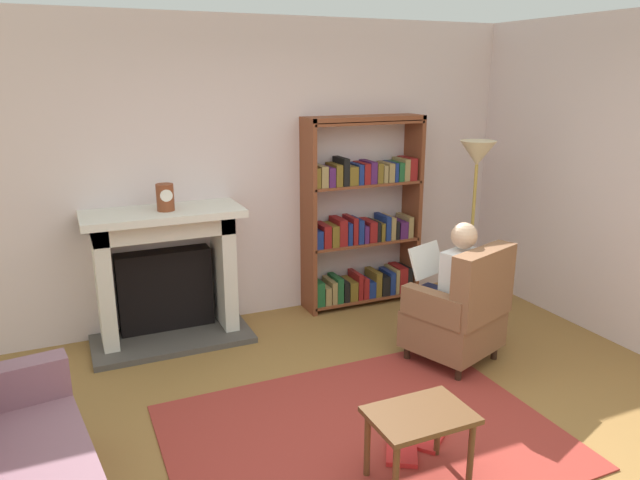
{
  "coord_description": "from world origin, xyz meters",
  "views": [
    {
      "loc": [
        -1.58,
        -2.57,
        2.22
      ],
      "look_at": [
        0.1,
        1.2,
        1.05
      ],
      "focal_mm": 33.2,
      "sensor_mm": 36.0,
      "label": 1
    }
  ],
  "objects_px": {
    "seated_reader": "(450,285)",
    "mantel_clock": "(165,197)",
    "armchair_reading": "(461,312)",
    "fireplace": "(166,271)",
    "side_table": "(420,424)",
    "bookshelf": "(362,219)",
    "floor_lamp": "(476,169)"
  },
  "relations": [
    {
      "from": "seated_reader",
      "to": "mantel_clock",
      "type": "bearing_deg",
      "value": -51.86
    },
    {
      "from": "fireplace",
      "to": "armchair_reading",
      "type": "xyz_separation_m",
      "value": [
        2.0,
        -1.41,
        -0.18
      ]
    },
    {
      "from": "armchair_reading",
      "to": "seated_reader",
      "type": "bearing_deg",
      "value": -90.0
    },
    {
      "from": "fireplace",
      "to": "bookshelf",
      "type": "bearing_deg",
      "value": 1.12
    },
    {
      "from": "bookshelf",
      "to": "armchair_reading",
      "type": "relative_size",
      "value": 1.89
    },
    {
      "from": "seated_reader",
      "to": "side_table",
      "type": "bearing_deg",
      "value": 28.79
    },
    {
      "from": "floor_lamp",
      "to": "armchair_reading",
      "type": "bearing_deg",
      "value": -131.11
    },
    {
      "from": "fireplace",
      "to": "side_table",
      "type": "xyz_separation_m",
      "value": [
        0.92,
        -2.5,
        -0.23
      ]
    },
    {
      "from": "fireplace",
      "to": "bookshelf",
      "type": "xyz_separation_m",
      "value": [
        1.89,
        0.04,
        0.25
      ]
    },
    {
      "from": "bookshelf",
      "to": "seated_reader",
      "type": "distance_m",
      "value": 1.36
    },
    {
      "from": "fireplace",
      "to": "bookshelf",
      "type": "distance_m",
      "value": 1.91
    },
    {
      "from": "mantel_clock",
      "to": "floor_lamp",
      "type": "relative_size",
      "value": 0.13
    },
    {
      "from": "armchair_reading",
      "to": "side_table",
      "type": "distance_m",
      "value": 1.54
    },
    {
      "from": "fireplace",
      "to": "side_table",
      "type": "distance_m",
      "value": 2.67
    },
    {
      "from": "side_table",
      "to": "seated_reader",
      "type": "bearing_deg",
      "value": 48.85
    },
    {
      "from": "armchair_reading",
      "to": "seated_reader",
      "type": "height_order",
      "value": "seated_reader"
    },
    {
      "from": "floor_lamp",
      "to": "mantel_clock",
      "type": "bearing_deg",
      "value": 168.4
    },
    {
      "from": "armchair_reading",
      "to": "seated_reader",
      "type": "distance_m",
      "value": 0.23
    },
    {
      "from": "bookshelf",
      "to": "side_table",
      "type": "distance_m",
      "value": 2.76
    },
    {
      "from": "fireplace",
      "to": "seated_reader",
      "type": "relative_size",
      "value": 1.16
    },
    {
      "from": "floor_lamp",
      "to": "seated_reader",
      "type": "bearing_deg",
      "value": -137.21
    },
    {
      "from": "fireplace",
      "to": "mantel_clock",
      "type": "bearing_deg",
      "value": -75.72
    },
    {
      "from": "fireplace",
      "to": "bookshelf",
      "type": "height_order",
      "value": "bookshelf"
    },
    {
      "from": "armchair_reading",
      "to": "floor_lamp",
      "type": "bearing_deg",
      "value": -151.18
    },
    {
      "from": "bookshelf",
      "to": "floor_lamp",
      "type": "xyz_separation_m",
      "value": [
        0.78,
        -0.68,
        0.54
      ]
    },
    {
      "from": "mantel_clock",
      "to": "bookshelf",
      "type": "relative_size",
      "value": 0.12
    },
    {
      "from": "bookshelf",
      "to": "armchair_reading",
      "type": "distance_m",
      "value": 1.51
    },
    {
      "from": "fireplace",
      "to": "seated_reader",
      "type": "xyz_separation_m",
      "value": [
        1.96,
        -1.3,
        0.02
      ]
    },
    {
      "from": "bookshelf",
      "to": "side_table",
      "type": "relative_size",
      "value": 3.28
    },
    {
      "from": "floor_lamp",
      "to": "fireplace",
      "type": "bearing_deg",
      "value": 166.5
    },
    {
      "from": "fireplace",
      "to": "floor_lamp",
      "type": "xyz_separation_m",
      "value": [
        2.67,
        -0.64,
        0.79
      ]
    },
    {
      "from": "armchair_reading",
      "to": "side_table",
      "type": "bearing_deg",
      "value": 24.95
    }
  ]
}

